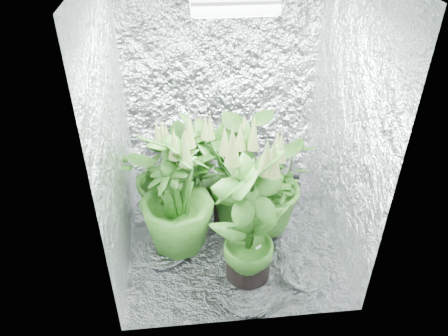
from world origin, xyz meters
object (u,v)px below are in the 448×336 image
plant_a (172,174)px  circulation_fan (291,178)px  plant_d (176,194)px  plant_e (262,183)px  plant_f (250,219)px  plant_b (199,165)px  plant_c (231,180)px  grow_lamp (233,3)px

plant_a → circulation_fan: plant_a is taller
circulation_fan → plant_d: bearing=-126.1°
plant_e → circulation_fan: (0.37, 0.48, -0.33)m
plant_e → plant_f: bearing=-108.7°
plant_a → plant_b: (0.23, 0.10, -0.00)m
plant_b → plant_d: size_ratio=0.87×
plant_a → plant_b: bearing=24.0°
plant_d → plant_f: bearing=-38.1°
plant_b → circulation_fan: size_ratio=2.93×
plant_f → circulation_fan: bearing=61.2°
plant_a → plant_c: 0.48m
plant_b → circulation_fan: bearing=10.2°
plant_a → plant_d: (0.03, -0.36, 0.07)m
grow_lamp → plant_a: 1.48m
plant_b → plant_d: 0.50m
plant_f → circulation_fan: (0.54, 0.99, -0.43)m
plant_e → plant_a: bearing=162.0°
plant_c → circulation_fan: 0.75m
plant_b → plant_e: size_ratio=0.97×
grow_lamp → plant_e: (0.25, 0.07, -1.36)m
plant_e → circulation_fan: plant_e is taller
grow_lamp → plant_d: bearing=-171.7°
grow_lamp → plant_c: bearing=83.2°
plant_b → plant_e: bearing=-35.2°
grow_lamp → plant_f: (0.07, -0.44, -1.26)m
plant_e → plant_f: size_ratio=0.81×
plant_b → plant_f: plant_f is taller
plant_a → circulation_fan: (1.06, 0.25, -0.30)m
grow_lamp → plant_b: size_ratio=0.52×
plant_e → grow_lamp: bearing=-163.7°
plant_b → plant_e: (0.46, -0.33, 0.02)m
plant_b → plant_d: bearing=-113.1°
plant_b → plant_d: plant_d is taller
plant_c → plant_e: bearing=-28.4°
plant_c → circulation_fan: plant_c is taller
grow_lamp → plant_c: grow_lamp is taller
plant_c → plant_d: size_ratio=0.86×
plant_a → plant_d: 0.37m
plant_d → plant_e: (0.66, 0.13, -0.04)m
plant_a → plant_e: 0.73m
plant_a → plant_e: plant_e is taller
grow_lamp → plant_f: grow_lamp is taller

